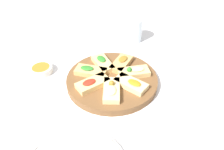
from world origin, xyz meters
The scene contains 12 objects.
ground_plane centered at (0.00, 0.00, 0.00)m, with size 3.00×3.00×0.00m, color white.
serving_board centered at (0.00, 0.00, 0.01)m, with size 0.31×0.31×0.02m, color brown.
focaccia_slice_0 centered at (0.06, 0.05, 0.03)m, with size 0.12×0.10×0.02m.
focaccia_slice_1 centered at (0.00, 0.08, 0.03)m, with size 0.05×0.11×0.03m.
focaccia_slice_2 centered at (-0.06, 0.05, 0.03)m, with size 0.12×0.10×0.02m.
focaccia_slice_3 centered at (-0.07, -0.02, 0.03)m, with size 0.11×0.07×0.03m.
focaccia_slice_4 centered at (-0.03, -0.07, 0.03)m, with size 0.09×0.12×0.02m.
focaccia_slice_5 centered at (0.03, -0.07, 0.03)m, with size 0.09×0.12×0.02m.
focaccia_slice_6 centered at (0.07, -0.02, 0.03)m, with size 0.12×0.07×0.02m.
water_glass centered at (-0.09, -0.30, 0.05)m, with size 0.08×0.08×0.10m, color silver.
napkin_stack centered at (-0.22, -0.22, 0.00)m, with size 0.11×0.10×0.01m, color white.
dipping_bowl centered at (0.26, -0.06, 0.01)m, with size 0.08×0.08×0.02m.
Camera 1 is at (-0.01, 0.58, 0.49)m, focal length 35.00 mm.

